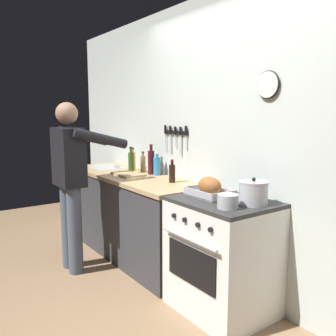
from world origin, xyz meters
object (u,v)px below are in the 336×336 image
Objects in this scene: cutting_board at (128,174)px; saucepan at (228,201)px; stove at (222,256)px; bottle_vinegar at (143,163)px; bottle_dish_soap at (157,166)px; bottle_cooking_oil at (133,161)px; bottle_soy_sauce at (172,173)px; bottle_olive_oil at (131,162)px; roasting_pan at (210,188)px; person_cook at (72,176)px; stock_pot at (253,193)px; bottle_wine_red at (151,162)px.

saucepan is at bearing -3.55° from cutting_board.
bottle_vinegar is at bearing 172.14° from stove.
saucepan is at bearing -13.93° from bottle_dish_soap.
bottle_cooking_oil is 0.87m from bottle_soy_sauce.
bottle_olive_oil is (-0.29, -0.15, 0.02)m from bottle_dish_soap.
stove is 3.10× the size of bottle_olive_oil.
roasting_pan reaches higher than cutting_board.
bottle_soy_sauce reaches higher than cutting_board.
person_cook is at bearing -154.82° from stove.
stock_pot is 0.87× the size of bottle_dish_soap.
bottle_vinegar reaches higher than bottle_soy_sauce.
bottle_cooking_oil is (-1.87, 0.31, 0.06)m from saucepan.
bottle_olive_oil is (-1.52, 0.06, 0.57)m from stove.
roasting_pan is at bearing -2.78° from bottle_olive_oil.
bottle_soy_sauce is at bearing 13.66° from cutting_board.
stove is 4.23× the size of stock_pot.
cutting_board is at bearing -124.73° from bottle_dish_soap.
person_cook is 0.98m from bottle_soy_sauce.
cutting_board reaches higher than stove.
bottle_vinegar is at bearing 114.19° from cutting_board.
bottle_olive_oil is (-0.11, 0.10, 0.11)m from cutting_board.
bottle_cooking_oil is at bearing 170.54° from saucepan.
saucepan is 0.41× the size of cutting_board.
cutting_board is (0.01, 0.62, -0.04)m from person_cook.
cutting_board is 1.62× the size of bottle_soy_sauce.
roasting_pan is at bearing 158.45° from saucepan.
roasting_pan is 0.98× the size of cutting_board.
cutting_board is 0.62m from bottle_soy_sauce.
roasting_pan is at bearing -9.49° from bottle_soy_sauce.
stock_pot is 1.75m from bottle_vinegar.
cutting_board is 1.36× the size of bottle_cooking_oil.
roasting_pan is 1.54m from bottle_cooking_oil.
bottle_cooking_oil reaches higher than bottle_soy_sauce.
saucepan is (1.61, 0.52, -0.00)m from person_cook.
person_cook is at bearing -96.59° from bottle_wine_red.
person_cook is at bearing -83.19° from bottle_vinegar.
stove is at bearing -52.35° from person_cook.
stove is 4.06× the size of bottle_soy_sauce.
roasting_pan is 1.37m from bottle_olive_oil.
bottle_olive_oil reaches higher than bottle_dish_soap.
bottle_cooking_oil reaches higher than bottle_dish_soap.
bottle_soy_sauce is (-1.03, 0.02, 0.01)m from stock_pot.
bottle_dish_soap reaches higher than stock_pot.
bottle_vinegar is at bearing 19.28° from person_cook.
bottle_cooking_oil is at bearing 177.37° from stock_pot.
bottle_wine_red is (-1.51, 0.34, 0.09)m from saucepan.
bottle_soy_sauce is at bearing -4.36° from bottle_cooking_oil.
stove is 3.41× the size of bottle_cooking_oil.
cutting_board is 1.58× the size of bottle_vinegar.
bottle_dish_soap reaches higher than stove.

